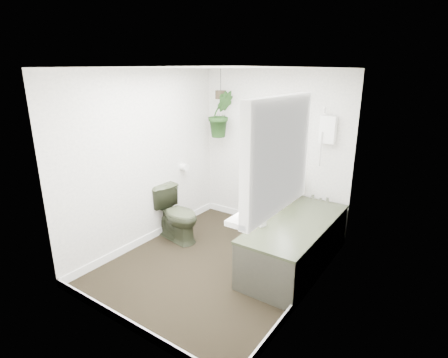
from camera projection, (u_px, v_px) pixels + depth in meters
The scene contains 22 objects.
floor at pixel (217, 264), 4.31m from camera, with size 2.30×2.80×0.02m, color black.
ceiling at pixel (216, 67), 3.62m from camera, with size 2.30×2.80×0.02m, color white.
wall_back at pixel (273, 151), 5.08m from camera, with size 2.30×0.02×2.30m, color white.
wall_front at pixel (116, 214), 2.86m from camera, with size 2.30×0.02×2.30m, color white.
wall_left at pixel (145, 160), 4.59m from camera, with size 0.02×2.80×2.30m, color white.
wall_right at pixel (315, 193), 3.34m from camera, with size 0.02×2.80×2.30m, color white.
skirting at pixel (217, 259), 4.29m from camera, with size 2.30×2.80×0.10m, color white.
bathtub at pixel (295, 244), 4.18m from camera, with size 0.72×1.72×0.58m, color #343B27, non-canonical shape.
bath_screen at pixel (292, 152), 4.45m from camera, with size 0.04×0.72×1.40m, color silver, non-canonical shape.
shower_box at pixel (328, 130), 4.47m from camera, with size 0.20×0.10×0.35m, color white.
oval_mirror at pixel (289, 129), 4.80m from camera, with size 0.46×0.03×0.62m, color beige.
wall_sconce at pixel (263, 134), 5.04m from camera, with size 0.04×0.04×0.22m, color black.
toilet_roll_holder at pixel (184, 167), 5.19m from camera, with size 0.11×0.11×0.11m, color white.
window_recess at pixel (278, 156), 2.68m from camera, with size 0.08×1.00×0.90m, color white.
window_sill at pixel (268, 205), 2.84m from camera, with size 0.18×1.00×0.04m, color white.
window_blinds at pixel (273, 155), 2.70m from camera, with size 0.01×0.86×0.76m, color white.
toilet at pixel (177, 214), 4.84m from camera, with size 0.41×0.73×0.74m, color #343B27.
pedestal_sink at pixel (280, 204), 4.98m from camera, with size 0.53×0.45×0.90m, color #343B27, non-canonical shape.
sill_plant at pixel (277, 186), 2.88m from camera, with size 0.20×0.17×0.22m, color black.
hanging_plant at pixel (221, 114), 5.18m from camera, with size 0.38×0.30×0.68m, color black.
soap_bottle at pixel (261, 218), 3.95m from camera, with size 0.09×0.09×0.19m, color #312527.
hanging_pot at pixel (221, 95), 5.09m from camera, with size 0.16×0.16×0.12m, color #2B2318.
Camera 1 is at (2.23, -3.09, 2.28)m, focal length 28.00 mm.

